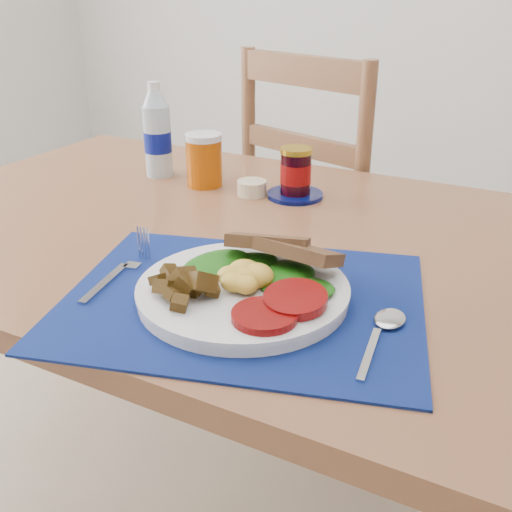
{
  "coord_description": "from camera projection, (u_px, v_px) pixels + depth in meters",
  "views": [
    {
      "loc": [
        0.52,
        -0.69,
        1.17
      ],
      "look_at": [
        0.15,
        0.01,
        0.8
      ],
      "focal_mm": 42.0,
      "sensor_mm": 36.0,
      "label": 1
    }
  ],
  "objects": [
    {
      "name": "fork",
      "position": [
        123.0,
        272.0,
        0.93
      ],
      "size": [
        0.04,
        0.19,
        0.0
      ],
      "rotation": [
        0.0,
        0.0,
        0.2
      ],
      "color": "#B2B5BA",
      "rests_on": "placemat"
    },
    {
      "name": "breakfast_plate",
      "position": [
        238.0,
        286.0,
        0.85
      ],
      "size": [
        0.3,
        0.3,
        0.07
      ],
      "rotation": [
        0.0,
        0.0,
        0.14
      ],
      "color": "silver",
      "rests_on": "placemat"
    },
    {
      "name": "placemat",
      "position": [
        243.0,
        299.0,
        0.86
      ],
      "size": [
        0.6,
        0.52,
        0.0
      ],
      "primitive_type": "cube",
      "rotation": [
        0.0,
        0.0,
        0.28
      ],
      "color": "#040D33",
      "rests_on": "table"
    },
    {
      "name": "jam_on_saucer",
      "position": [
        296.0,
        176.0,
        1.25
      ],
      "size": [
        0.12,
        0.12,
        0.11
      ],
      "color": "#040C47",
      "rests_on": "table"
    },
    {
      "name": "table",
      "position": [
        233.0,
        268.0,
        1.14
      ],
      "size": [
        1.4,
        0.9,
        0.75
      ],
      "color": "brown",
      "rests_on": "ground"
    },
    {
      "name": "chair_far",
      "position": [
        327.0,
        192.0,
        1.73
      ],
      "size": [
        0.55,
        0.54,
        1.22
      ],
      "rotation": [
        0.0,
        0.0,
        2.86
      ],
      "color": "brown",
      "rests_on": "ground"
    },
    {
      "name": "juice_glass",
      "position": [
        204.0,
        161.0,
        1.31
      ],
      "size": [
        0.08,
        0.08,
        0.11
      ],
      "primitive_type": "cylinder",
      "color": "#AE4804",
      "rests_on": "table"
    },
    {
      "name": "spoon",
      "position": [
        384.0,
        330.0,
        0.78
      ],
      "size": [
        0.04,
        0.17,
        0.01
      ],
      "rotation": [
        0.0,
        0.0,
        0.13
      ],
      "color": "#B2B5BA",
      "rests_on": "placemat"
    },
    {
      "name": "water_bottle",
      "position": [
        157.0,
        135.0,
        1.36
      ],
      "size": [
        0.06,
        0.06,
        0.21
      ],
      "color": "#ADBFCC",
      "rests_on": "table"
    },
    {
      "name": "ramekin",
      "position": [
        252.0,
        188.0,
        1.27
      ],
      "size": [
        0.06,
        0.06,
        0.03
      ],
      "primitive_type": "cylinder",
      "color": "beige",
      "rests_on": "table"
    }
  ]
}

